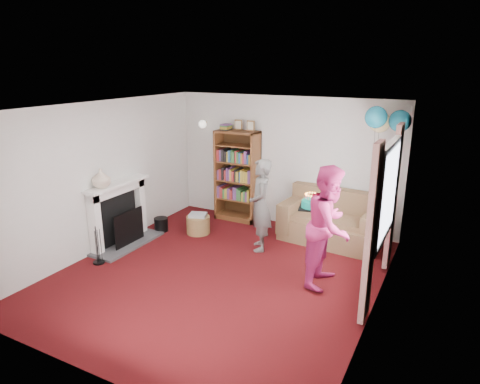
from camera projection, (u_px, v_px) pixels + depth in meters
The scene contains 16 objects.
ground at pixel (220, 274), 6.50m from camera, with size 5.00×5.00×0.00m, color #350809.
wall_back at pixel (284, 162), 8.27m from camera, with size 4.50×0.02×2.50m, color silver.
wall_left at pixel (102, 177), 7.14m from camera, with size 0.02×5.00×2.50m, color silver.
wall_right at pixel (380, 221), 5.13m from camera, with size 0.02×5.00×2.50m, color silver.
ceiling at pixel (217, 107), 5.78m from camera, with size 4.50×5.00×0.01m, color white.
fireplace at pixel (121, 217), 7.44m from camera, with size 0.55×1.80×1.12m.
window_bay at pixel (384, 210), 5.68m from camera, with size 0.14×2.02×2.20m.
wall_sconce at pixel (203, 124), 8.74m from camera, with size 0.16×0.23×0.16m.
bookcase at pixel (238, 176), 8.59m from camera, with size 0.86×0.42×2.03m.
sofa at pixel (332, 222), 7.65m from camera, with size 1.71×0.90×0.90m.
wicker_basket at pixel (198, 224), 8.03m from camera, with size 0.44×0.44×0.39m.
person_striped at pixel (260, 205), 7.17m from camera, with size 0.58×0.38×1.58m, color black.
person_magenta at pixel (329, 226), 6.01m from camera, with size 0.85×0.66×1.75m, color #BB2567.
birthday_cake at pixel (311, 204), 6.19m from camera, with size 0.35×0.35×0.22m.
balloons at pixel (385, 120), 6.68m from camera, with size 0.67×0.72×1.78m.
mantel_vase at pixel (101, 178), 6.94m from camera, with size 0.30×0.30×0.31m, color beige.
Camera 1 is at (3.00, -5.05, 3.07)m, focal length 32.00 mm.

